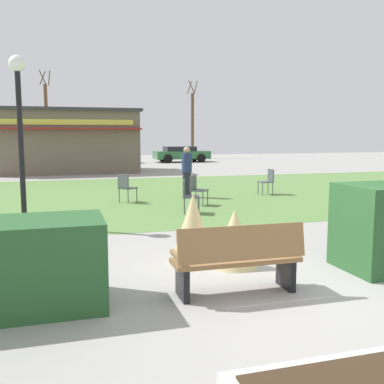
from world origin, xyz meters
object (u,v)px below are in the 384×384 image
(tree_left_bg, at_px, (47,121))
(food_kiosk, at_px, (67,141))
(parked_car_center_slot, at_px, (106,155))
(cafe_chair_west, at_px, (188,194))
(lamppost_mid, at_px, (20,120))
(cafe_chair_north, at_px, (197,188))
(cafe_chair_east, at_px, (126,186))
(parked_car_west_slot, at_px, (36,155))
(tree_right_bg, at_px, (192,124))
(parked_car_east_slot, at_px, (181,154))
(cafe_chair_center, at_px, (268,180))
(park_bench, at_px, (238,259))
(person_standing, at_px, (187,172))

(tree_left_bg, bearing_deg, food_kiosk, -83.53)
(parked_car_center_slot, bearing_deg, cafe_chair_west, -89.94)
(lamppost_mid, height_order, cafe_chair_north, lamppost_mid)
(cafe_chair_north, bearing_deg, cafe_chair_east, 150.87)
(cafe_chair_west, bearing_deg, food_kiosk, 100.90)
(food_kiosk, xyz_separation_m, tree_left_bg, (-1.35, 11.90, 1.46))
(parked_car_west_slot, bearing_deg, tree_right_bg, 21.74)
(parked_car_east_slot, bearing_deg, cafe_chair_north, -103.79)
(parked_car_center_slot, distance_m, tree_left_bg, 6.85)
(lamppost_mid, relative_size, tree_right_bg, 0.56)
(cafe_chair_west, relative_size, cafe_chair_center, 1.00)
(park_bench, relative_size, cafe_chair_center, 1.92)
(person_standing, bearing_deg, cafe_chair_west, -13.36)
(cafe_chair_west, distance_m, tree_right_bg, 28.45)
(cafe_chair_west, height_order, cafe_chair_east, same)
(food_kiosk, bearing_deg, lamppost_mid, -94.42)
(cafe_chair_east, distance_m, person_standing, 2.24)
(cafe_chair_east, height_order, tree_left_bg, tree_left_bg)
(parked_car_center_slot, height_order, tree_left_bg, tree_left_bg)
(tree_right_bg, bearing_deg, cafe_chair_center, -100.32)
(food_kiosk, bearing_deg, parked_car_center_slot, 68.33)
(lamppost_mid, relative_size, parked_car_west_slot, 0.88)
(park_bench, relative_size, food_kiosk, 0.22)
(cafe_chair_center, distance_m, tree_left_bg, 25.30)
(person_standing, distance_m, parked_car_west_slot, 19.81)
(cafe_chair_center, xyz_separation_m, tree_right_bg, (4.42, 24.28, 2.51))
(person_standing, bearing_deg, tree_right_bg, 164.90)
(cafe_chair_west, bearing_deg, person_standing, 74.84)
(cafe_chair_east, height_order, cafe_chair_north, same)
(cafe_chair_center, relative_size, parked_car_east_slot, 0.21)
(parked_car_center_slot, distance_m, tree_right_bg, 9.97)
(parked_car_west_slot, bearing_deg, parked_car_center_slot, 0.02)
(lamppost_mid, relative_size, cafe_chair_center, 4.28)
(park_bench, xyz_separation_m, parked_car_center_slot, (1.02, 28.00, 0.16))
(cafe_chair_west, bearing_deg, cafe_chair_center, 37.49)
(cafe_chair_north, relative_size, parked_car_center_slot, 0.21)
(park_bench, relative_size, parked_car_west_slot, 0.39)
(parked_car_west_slot, bearing_deg, cafe_chair_west, -77.52)
(food_kiosk, height_order, cafe_chair_east, food_kiosk)
(parked_car_center_slot, bearing_deg, tree_right_bg, 32.38)
(park_bench, bearing_deg, cafe_chair_west, 80.16)
(person_standing, relative_size, parked_car_center_slot, 0.40)
(cafe_chair_center, relative_size, tree_left_bg, 0.12)
(food_kiosk, relative_size, parked_car_east_slot, 1.87)
(tree_left_bg, xyz_separation_m, tree_right_bg, (12.36, 0.41, -0.17))
(lamppost_mid, xyz_separation_m, tree_left_bg, (-0.15, 27.38, 0.80))
(lamppost_mid, height_order, parked_car_center_slot, lamppost_mid)
(parked_car_east_slot, bearing_deg, parked_car_west_slot, -179.99)
(food_kiosk, height_order, parked_car_center_slot, food_kiosk)
(person_standing, height_order, parked_car_west_slot, person_standing)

